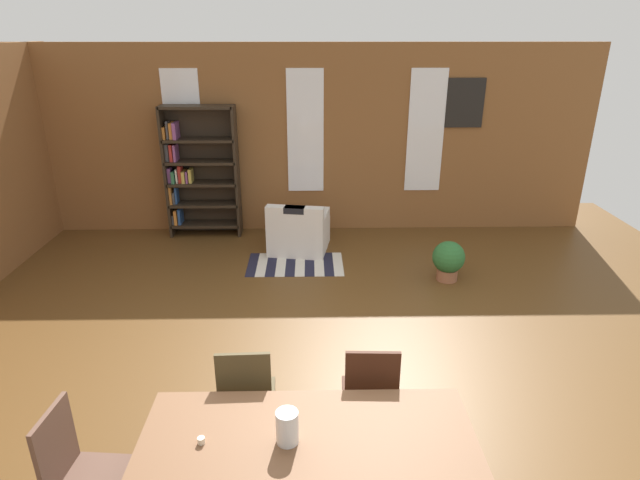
{
  "coord_description": "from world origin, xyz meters",
  "views": [
    {
      "loc": [
        0.06,
        -3.82,
        2.98
      ],
      "look_at": [
        0.16,
        1.24,
        0.94
      ],
      "focal_mm": 29.26,
      "sensor_mm": 36.0,
      "label": 1
    }
  ],
  "objects_px": {
    "dining_chair_far_left": "(247,396)",
    "potted_plant_by_shelf": "(448,259)",
    "bookshelf_tall": "(197,171)",
    "dining_chair_far_right": "(370,394)",
    "dining_chair_head_left": "(79,472)",
    "dining_table": "(308,451)",
    "vase_on_table": "(287,427)",
    "armchair_white": "(299,232)"
  },
  "relations": [
    {
      "from": "dining_chair_head_left",
      "to": "potted_plant_by_shelf",
      "type": "bearing_deg",
      "value": 48.71
    },
    {
      "from": "vase_on_table",
      "to": "armchair_white",
      "type": "xyz_separation_m",
      "value": [
        -0.03,
        4.62,
        -0.56
      ]
    },
    {
      "from": "dining_chair_far_right",
      "to": "armchair_white",
      "type": "bearing_deg",
      "value": 98.64
    },
    {
      "from": "armchair_white",
      "to": "potted_plant_by_shelf",
      "type": "relative_size",
      "value": 1.77
    },
    {
      "from": "dining_chair_far_right",
      "to": "potted_plant_by_shelf",
      "type": "distance_m",
      "value": 3.2
    },
    {
      "from": "armchair_white",
      "to": "potted_plant_by_shelf",
      "type": "height_order",
      "value": "armchair_white"
    },
    {
      "from": "dining_chair_far_right",
      "to": "dining_chair_head_left",
      "type": "xyz_separation_m",
      "value": [
        -1.83,
        -0.69,
        0.0
      ]
    },
    {
      "from": "vase_on_table",
      "to": "dining_table",
      "type": "bearing_deg",
      "value": 0.0
    },
    {
      "from": "dining_chair_far_right",
      "to": "dining_chair_far_left",
      "type": "height_order",
      "value": "same"
    },
    {
      "from": "vase_on_table",
      "to": "armchair_white",
      "type": "height_order",
      "value": "vase_on_table"
    },
    {
      "from": "potted_plant_by_shelf",
      "to": "bookshelf_tall",
      "type": "bearing_deg",
      "value": 153.52
    },
    {
      "from": "dining_chair_head_left",
      "to": "potted_plant_by_shelf",
      "type": "distance_m",
      "value": 4.79
    },
    {
      "from": "dining_chair_far_left",
      "to": "potted_plant_by_shelf",
      "type": "distance_m",
      "value": 3.67
    },
    {
      "from": "dining_chair_far_left",
      "to": "bookshelf_tall",
      "type": "height_order",
      "value": "bookshelf_tall"
    },
    {
      "from": "dining_chair_far_left",
      "to": "bookshelf_tall",
      "type": "xyz_separation_m",
      "value": [
        -1.23,
        4.63,
        0.49
      ]
    },
    {
      "from": "dining_chair_far_right",
      "to": "potted_plant_by_shelf",
      "type": "bearing_deg",
      "value": 65.51
    },
    {
      "from": "bookshelf_tall",
      "to": "potted_plant_by_shelf",
      "type": "height_order",
      "value": "bookshelf_tall"
    },
    {
      "from": "vase_on_table",
      "to": "bookshelf_tall",
      "type": "bearing_deg",
      "value": 106.36
    },
    {
      "from": "dining_chair_far_left",
      "to": "armchair_white",
      "type": "height_order",
      "value": "dining_chair_far_left"
    },
    {
      "from": "bookshelf_tall",
      "to": "potted_plant_by_shelf",
      "type": "bearing_deg",
      "value": -26.48
    },
    {
      "from": "dining_table",
      "to": "dining_chair_head_left",
      "type": "relative_size",
      "value": 2.12
    },
    {
      "from": "vase_on_table",
      "to": "dining_chair_far_left",
      "type": "height_order",
      "value": "dining_chair_far_left"
    },
    {
      "from": "bookshelf_tall",
      "to": "potted_plant_by_shelf",
      "type": "relative_size",
      "value": 3.81
    },
    {
      "from": "dining_table",
      "to": "armchair_white",
      "type": "relative_size",
      "value": 2.19
    },
    {
      "from": "dining_chair_head_left",
      "to": "dining_chair_far_left",
      "type": "relative_size",
      "value": 1.0
    },
    {
      "from": "potted_plant_by_shelf",
      "to": "vase_on_table",
      "type": "bearing_deg",
      "value": -117.77
    },
    {
      "from": "dining_chair_head_left",
      "to": "bookshelf_tall",
      "type": "bearing_deg",
      "value": 93.25
    },
    {
      "from": "vase_on_table",
      "to": "dining_chair_head_left",
      "type": "relative_size",
      "value": 0.22
    },
    {
      "from": "dining_chair_far_right",
      "to": "bookshelf_tall",
      "type": "xyz_separation_m",
      "value": [
        -2.13,
        4.63,
        0.49
      ]
    },
    {
      "from": "dining_table",
      "to": "armchair_white",
      "type": "distance_m",
      "value": 4.64
    },
    {
      "from": "vase_on_table",
      "to": "dining_chair_far_left",
      "type": "xyz_separation_m",
      "value": [
        -0.33,
        0.69,
        -0.32
      ]
    },
    {
      "from": "dining_table",
      "to": "potted_plant_by_shelf",
      "type": "height_order",
      "value": "dining_table"
    },
    {
      "from": "dining_chair_head_left",
      "to": "bookshelf_tall",
      "type": "relative_size",
      "value": 0.48
    },
    {
      "from": "dining_chair_head_left",
      "to": "armchair_white",
      "type": "height_order",
      "value": "dining_chair_head_left"
    },
    {
      "from": "dining_chair_far_left",
      "to": "armchair_white",
      "type": "bearing_deg",
      "value": 85.57
    },
    {
      "from": "dining_table",
      "to": "dining_chair_head_left",
      "type": "xyz_separation_m",
      "value": [
        -1.38,
        0.01,
        -0.14
      ]
    },
    {
      "from": "dining_table",
      "to": "vase_on_table",
      "type": "bearing_deg",
      "value": 180.0
    },
    {
      "from": "dining_chair_far_left",
      "to": "potted_plant_by_shelf",
      "type": "relative_size",
      "value": 1.82
    },
    {
      "from": "dining_chair_head_left",
      "to": "armchair_white",
      "type": "xyz_separation_m",
      "value": [
        1.23,
        4.62,
        -0.23
      ]
    },
    {
      "from": "bookshelf_tall",
      "to": "armchair_white",
      "type": "relative_size",
      "value": 2.15
    },
    {
      "from": "dining_table",
      "to": "vase_on_table",
      "type": "height_order",
      "value": "vase_on_table"
    },
    {
      "from": "vase_on_table",
      "to": "bookshelf_tall",
      "type": "height_order",
      "value": "bookshelf_tall"
    }
  ]
}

